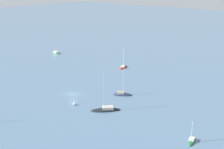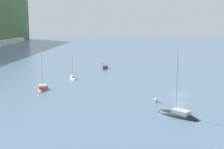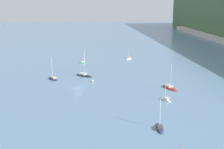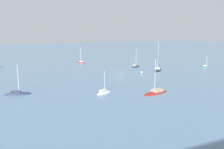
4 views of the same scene
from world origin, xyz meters
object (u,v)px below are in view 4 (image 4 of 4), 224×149
sailboat_2 (104,93)px  sailboat_4 (206,67)px  sailboat_6 (18,94)px  mooring_buoy_0 (142,72)px  sailboat_3 (81,62)px  sailboat_1 (136,67)px  sailboat_8 (158,70)px  sailboat_7 (156,93)px

sailboat_2 → sailboat_4: size_ratio=1.12×
sailboat_6 → mooring_buoy_0: bearing=25.0°
mooring_buoy_0 → sailboat_2: bearing=41.8°
sailboat_3 → mooring_buoy_0: sailboat_3 is taller
sailboat_1 → sailboat_8: (-4.01, 12.73, 0.02)m
sailboat_6 → sailboat_7: 37.17m
sailboat_8 → mooring_buoy_0: bearing=-29.7°
sailboat_3 → sailboat_8: (-24.10, 38.89, 0.05)m
sailboat_1 → sailboat_2: sailboat_1 is taller
sailboat_6 → sailboat_2: bearing=-12.3°
sailboat_6 → sailboat_8: bearing=25.0°
sailboat_7 → sailboat_8: 37.65m
sailboat_3 → sailboat_6: bearing=128.5°
sailboat_3 → sailboat_6: (32.35, 56.40, 0.01)m
sailboat_1 → sailboat_7: size_ratio=0.99×
sailboat_1 → sailboat_6: (52.44, 30.24, -0.02)m
sailboat_1 → sailboat_7: sailboat_7 is taller
sailboat_1 → mooring_buoy_0: sailboat_1 is taller
sailboat_3 → sailboat_6: size_ratio=1.08×
sailboat_4 → sailboat_3: bearing=-141.2°
sailboat_3 → sailboat_1: bearing=-164.1°
sailboat_4 → sailboat_6: (83.62, 16.81, 0.01)m
sailboat_2 → sailboat_6: size_ratio=0.78×
sailboat_6 → sailboat_4: bearing=19.2°
sailboat_7 → sailboat_8: (-21.72, -30.75, 0.01)m
sailboat_1 → mooring_buoy_0: 16.86m
sailboat_4 → sailboat_7: size_ratio=0.61×
sailboat_6 → sailboat_7: (-34.73, 13.25, 0.03)m
mooring_buoy_0 → sailboat_8: bearing=-162.7°
sailboat_6 → sailboat_7: bearing=-13.1°
sailboat_2 → sailboat_3: (-10.75, -64.28, -0.05)m
sailboat_4 → mooring_buoy_0: (37.03, 2.38, 0.33)m
sailboat_2 → sailboat_3: bearing=58.2°
sailboat_1 → sailboat_3: size_ratio=1.06×
sailboat_4 → mooring_buoy_0: bearing=-99.9°
sailboat_6 → mooring_buoy_0: 48.78m
sailboat_8 → mooring_buoy_0: size_ratio=15.17×
sailboat_4 → sailboat_2: bearing=-81.8°
sailboat_1 → sailboat_3: (20.09, -26.16, -0.03)m
sailboat_2 → mooring_buoy_0: bearing=19.5°
sailboat_3 → sailboat_2: bearing=148.8°
sailboat_4 → sailboat_7: bearing=-72.0°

